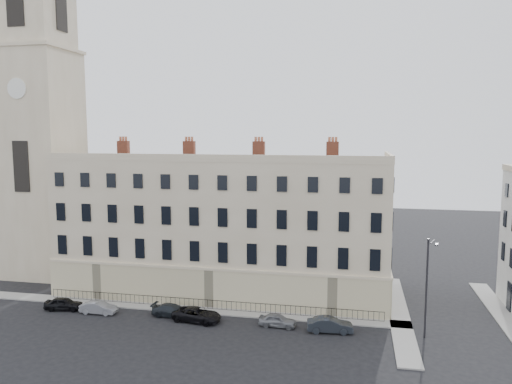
# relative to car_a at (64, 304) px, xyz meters

# --- Properties ---
(ground) EXTENTS (160.00, 160.00, 0.00)m
(ground) POSITION_rel_car_a_xyz_m (20.35, -2.40, -0.64)
(ground) COLOR black
(ground) RESTS_ON ground
(terrace) EXTENTS (36.22, 12.22, 17.00)m
(terrace) POSITION_rel_car_a_xyz_m (14.38, 9.57, 6.85)
(terrace) COLOR #C2B090
(terrace) RESTS_ON ground
(church_tower) EXTENTS (8.00, 8.13, 44.00)m
(church_tower) POSITION_rel_car_a_xyz_m (-9.65, 11.60, 18.02)
(church_tower) COLOR #C2B090
(church_tower) RESTS_ON ground
(pavement_terrace) EXTENTS (48.00, 2.00, 0.12)m
(pavement_terrace) POSITION_rel_car_a_xyz_m (10.35, 2.60, -0.58)
(pavement_terrace) COLOR gray
(pavement_terrace) RESTS_ON ground
(pavement_east_return) EXTENTS (2.00, 24.00, 0.12)m
(pavement_east_return) POSITION_rel_car_a_xyz_m (33.35, 5.60, -0.58)
(pavement_east_return) COLOR gray
(pavement_east_return) RESTS_ON ground
(pavement_adjacent) EXTENTS (2.00, 20.00, 0.12)m
(pavement_adjacent) POSITION_rel_car_a_xyz_m (43.35, 7.60, -0.58)
(pavement_adjacent) COLOR gray
(pavement_adjacent) RESTS_ON ground
(railings) EXTENTS (35.00, 0.04, 0.96)m
(railings) POSITION_rel_car_a_xyz_m (14.35, 3.00, -0.09)
(railings) COLOR black
(railings) RESTS_ON ground
(car_a) EXTENTS (3.98, 2.10, 1.29)m
(car_a) POSITION_rel_car_a_xyz_m (0.00, 0.00, 0.00)
(car_a) COLOR black
(car_a) RESTS_ON ground
(car_b) EXTENTS (3.69, 1.33, 1.21)m
(car_b) POSITION_rel_car_a_xyz_m (3.99, -0.22, -0.04)
(car_b) COLOR gray
(car_b) RESTS_ON ground
(car_c) EXTENTS (4.21, 1.85, 1.20)m
(car_c) POSITION_rel_car_a_xyz_m (11.53, 0.49, -0.04)
(car_c) COLOR black
(car_c) RESTS_ON ground
(car_d) EXTENTS (4.96, 2.79, 1.31)m
(car_d) POSITION_rel_car_a_xyz_m (14.28, -0.23, 0.01)
(car_d) COLOR black
(car_d) RESTS_ON ground
(car_e) EXTENTS (3.59, 1.60, 1.20)m
(car_e) POSITION_rel_car_a_xyz_m (22.04, 0.02, -0.05)
(car_e) COLOR slate
(car_e) RESTS_ON ground
(car_f) EXTENTS (4.27, 1.87, 1.36)m
(car_f) POSITION_rel_car_a_xyz_m (26.89, -0.34, 0.04)
(car_f) COLOR #22272D
(car_f) RESTS_ON ground
(streetlamp) EXTENTS (0.73, 1.87, 8.90)m
(streetlamp) POSITION_rel_car_a_xyz_m (35.16, -0.06, 4.29)
(streetlamp) COLOR #2A292E
(streetlamp) RESTS_ON ground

